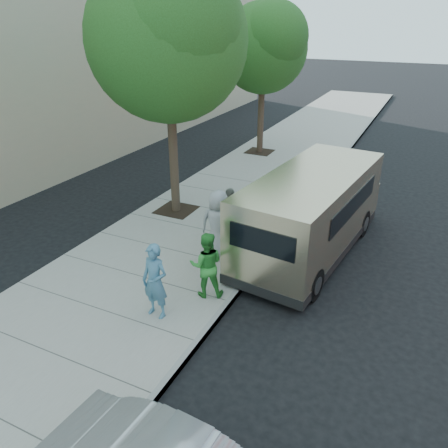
{
  "coord_description": "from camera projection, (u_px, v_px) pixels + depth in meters",
  "views": [
    {
      "loc": [
        4.89,
        -8.93,
        6.04
      ],
      "look_at": [
        0.46,
        0.33,
        1.1
      ],
      "focal_mm": 35.0,
      "sensor_mm": 36.0,
      "label": 1
    }
  ],
  "objects": [
    {
      "name": "ground",
      "position": [
        203.0,
        262.0,
        11.78
      ],
      "size": [
        120.0,
        120.0,
        0.0
      ],
      "primitive_type": "plane",
      "color": "black",
      "rests_on": "ground"
    },
    {
      "name": "person_officer",
      "position": [
        155.0,
        281.0,
        9.13
      ],
      "size": [
        0.65,
        0.45,
        1.7
      ],
      "primitive_type": "imported",
      "rotation": [
        0.0,
        0.0,
        -0.08
      ],
      "color": "teal",
      "rests_on": "sidewalk"
    },
    {
      "name": "person_striped_polo",
      "position": [
        231.0,
        215.0,
        12.21
      ],
      "size": [
        0.86,
        1.01,
        1.62
      ],
      "primitive_type": "imported",
      "rotation": [
        0.0,
        0.0,
        4.12
      ],
      "color": "slate",
      "rests_on": "sidewalk"
    },
    {
      "name": "van",
      "position": [
        312.0,
        211.0,
        11.8
      ],
      "size": [
        2.76,
        6.45,
        2.32
      ],
      "rotation": [
        0.0,
        0.0,
        -0.12
      ],
      "color": "#C9B590",
      "rests_on": "ground"
    },
    {
      "name": "curb_face",
      "position": [
        253.0,
        272.0,
        11.18
      ],
      "size": [
        0.12,
        60.0,
        0.16
      ],
      "primitive_type": "cube",
      "color": "gray",
      "rests_on": "ground"
    },
    {
      "name": "person_green_shirt",
      "position": [
        207.0,
        265.0,
        9.83
      ],
      "size": [
        0.96,
        0.88,
        1.58
      ],
      "primitive_type": "imported",
      "rotation": [
        0.0,
        0.0,
        3.6
      ],
      "color": "green",
      "rests_on": "sidewalk"
    },
    {
      "name": "person_gray_shirt",
      "position": [
        218.0,
        224.0,
        11.39
      ],
      "size": [
        1.01,
        0.75,
        1.88
      ],
      "primitive_type": "imported",
      "rotation": [
        0.0,
        0.0,
        3.31
      ],
      "color": "#959597",
      "rests_on": "sidewalk"
    },
    {
      "name": "tree_near",
      "position": [
        169.0,
        34.0,
        12.2
      ],
      "size": [
        4.62,
        4.6,
        7.53
      ],
      "color": "black",
      "rests_on": "sidewalk"
    },
    {
      "name": "tree_far",
      "position": [
        264.0,
        44.0,
        18.66
      ],
      "size": [
        3.92,
        3.8,
        6.49
      ],
      "color": "black",
      "rests_on": "sidewalk"
    },
    {
      "name": "parking_meter",
      "position": [
        258.0,
        217.0,
        11.52
      ],
      "size": [
        0.31,
        0.15,
        1.47
      ],
      "rotation": [
        0.0,
        0.0,
        -0.15
      ],
      "color": "gray",
      "rests_on": "sidewalk"
    },
    {
      "name": "sidewalk",
      "position": [
        172.0,
        252.0,
        12.13
      ],
      "size": [
        5.0,
        60.0,
        0.15
      ],
      "primitive_type": "cube",
      "color": "gray",
      "rests_on": "ground"
    }
  ]
}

